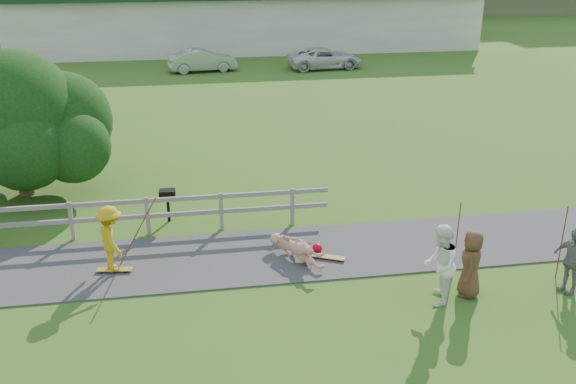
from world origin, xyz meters
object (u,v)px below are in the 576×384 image
spectator_c (471,264)px  bbq (168,206)px  spectator_b (572,260)px  car_silver (202,60)px  skater_rider (111,242)px  tree (19,141)px  skater_fallen (297,249)px  car_white (325,58)px  spectator_a (440,265)px

spectator_c → bbq: size_ratio=1.66×
spectator_b → bbq: (-9.11, 5.45, -0.32)m
spectator_c → car_silver: bearing=-144.2°
skater_rider → spectator_c: skater_rider is taller
skater_rider → car_silver: skater_rider is taller
tree → bbq: size_ratio=6.46×
skater_fallen → skater_rider: bearing=147.7°
spectator_b → bbq: 10.62m
car_white → bbq: car_white is taller
tree → spectator_c: bearing=-35.5°
spectator_a → car_white: spectator_a is taller
skater_fallen → spectator_c: 4.25m
spectator_b → skater_rider: bearing=-124.4°
car_silver → tree: size_ratio=0.65×
car_silver → tree: tree is taller
skater_fallen → bbq: 4.37m
skater_fallen → tree: size_ratio=0.29×
skater_fallen → car_white: 24.99m
spectator_c → car_silver: size_ratio=0.40×
car_silver → tree: (-6.30, -18.75, 1.11)m
car_silver → bbq: (-1.83, -21.56, -0.18)m
car_white → spectator_a: bearing=168.3°
spectator_b → car_silver: spectator_b is taller
spectator_a → bbq: 8.06m
skater_fallen → car_white: size_ratio=0.40×
car_silver → car_white: size_ratio=0.89×
car_silver → bbq: bearing=167.8°
skater_rider → spectator_a: 7.69m
spectator_a → spectator_b: (3.14, -0.04, -0.13)m
car_white → bbq: size_ratio=4.69×
skater_rider → spectator_a: spectator_a is taller
spectator_a → tree: tree is taller
spectator_c → car_white: spectator_c is taller
spectator_b → car_white: spectator_b is taller
spectator_a → spectator_c: size_ratio=1.16×
skater_rider → skater_fallen: 4.52m
car_white → car_silver: bearing=83.1°
car_white → tree: 23.03m
skater_fallen → spectator_b: size_ratio=1.13×
bbq → skater_fallen: bearing=-39.9°
skater_fallen → spectator_c: bearing=-63.2°
spectator_c → spectator_b: bearing=109.9°
spectator_a → skater_rider: bearing=-84.5°
tree → skater_rider: bearing=-60.7°
car_silver → car_white: 7.43m
spectator_a → skater_fallen: bearing=-106.5°
skater_fallen → tree: (-7.67, 5.78, 1.44)m
skater_rider → spectator_b: 10.72m
spectator_a → spectator_c: (0.81, 0.18, -0.13)m
skater_fallen → bbq: (-3.20, 2.97, 0.15)m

